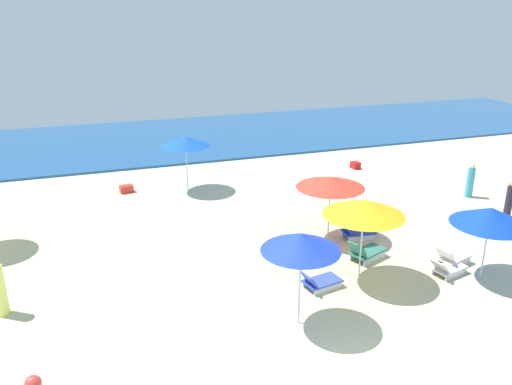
# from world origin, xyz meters

# --- Properties ---
(ocean) EXTENTS (60.00, 11.70, 0.12)m
(ocean) POSITION_xyz_m (0.00, 24.15, 0.06)
(ocean) COLOR #1E4F86
(ocean) RESTS_ON ground_plane
(umbrella_1) EXTENTS (2.34, 2.34, 2.35)m
(umbrella_1) POSITION_xyz_m (6.37, 3.31, 2.08)
(umbrella_1) COLOR silver
(umbrella_1) RESTS_ON ground_plane
(lounge_chair_1_0) EXTENTS (1.37, 0.86, 0.64)m
(lounge_chair_1_0) POSITION_xyz_m (5.46, 3.77, 0.23)
(lounge_chair_1_0) COLOR silver
(lounge_chair_1_0) RESTS_ON ground_plane
(lounge_chair_1_1) EXTENTS (1.39, 0.96, 0.75)m
(lounge_chair_1_1) POSITION_xyz_m (6.02, 4.25, 0.29)
(lounge_chair_1_1) COLOR silver
(lounge_chair_1_1) RESTS_ON ground_plane
(umbrella_2) EXTENTS (2.25, 2.25, 2.52)m
(umbrella_2) POSITION_xyz_m (-0.65, 14.37, 2.30)
(umbrella_2) COLOR silver
(umbrella_2) RESTS_ON ground_plane
(umbrella_3) EXTENTS (2.46, 2.46, 2.65)m
(umbrella_3) POSITION_xyz_m (2.68, 4.43, 2.41)
(umbrella_3) COLOR silver
(umbrella_3) RESTS_ON ground_plane
(lounge_chair_3_0) EXTENTS (1.52, 1.12, 0.78)m
(lounge_chair_3_0) POSITION_xyz_m (3.56, 5.52, 0.28)
(lounge_chair_3_0) COLOR silver
(lounge_chair_3_0) RESTS_ON ground_plane
(lounge_chair_3_1) EXTENTS (1.34, 0.87, 0.64)m
(lounge_chair_3_1) POSITION_xyz_m (1.29, 4.34, 0.23)
(lounge_chair_3_1) COLOR silver
(lounge_chair_3_1) RESTS_ON ground_plane
(umbrella_4) EXTENTS (2.45, 2.45, 2.37)m
(umbrella_4) POSITION_xyz_m (3.13, 7.50, 2.17)
(umbrella_4) COLOR silver
(umbrella_4) RESTS_ON ground_plane
(lounge_chair_4_0) EXTENTS (1.39, 0.77, 0.70)m
(lounge_chair_4_0) POSITION_xyz_m (4.08, 7.14, 0.27)
(lounge_chair_4_0) COLOR silver
(lounge_chair_4_0) RESTS_ON ground_plane
(umbrella_5) EXTENTS (2.08, 2.08, 2.64)m
(umbrella_5) POSITION_xyz_m (-0.03, 2.88, 2.40)
(umbrella_5) COLOR silver
(umbrella_5) RESTS_ON ground_plane
(beachgoer_0) EXTENTS (0.46, 0.46, 1.56)m
(beachgoer_0) POSITION_xyz_m (11.00, 9.40, 0.74)
(beachgoer_0) COLOR teal
(beachgoer_0) RESTS_ON ground_plane
(beachgoer_2) EXTENTS (0.41, 0.41, 1.54)m
(beachgoer_2) POSITION_xyz_m (10.87, 6.99, 0.74)
(beachgoer_2) COLOR #292033
(beachgoer_2) RESTS_ON ground_plane
(cooler_box_0) EXTENTS (0.63, 0.45, 0.33)m
(cooler_box_0) POSITION_xyz_m (-3.37, 14.93, 0.17)
(cooler_box_0) COLOR red
(cooler_box_0) RESTS_ON ground_plane
(cooler_box_1) EXTENTS (0.43, 0.53, 0.35)m
(cooler_box_1) POSITION_xyz_m (8.34, 14.82, 0.18)
(cooler_box_1) COLOR red
(cooler_box_1) RESTS_ON ground_plane
(beach_ball_2) EXTENTS (0.37, 0.37, 0.37)m
(beach_ball_2) POSITION_xyz_m (-6.61, 2.37, 0.19)
(beach_ball_2) COLOR #DD3F38
(beach_ball_2) RESTS_ON ground_plane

